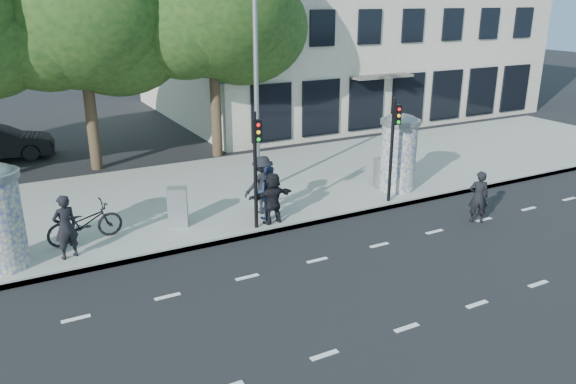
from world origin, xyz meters
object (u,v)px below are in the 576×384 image
ped_d (263,185)px  man_road (478,197)px  traffic_pole_near (256,159)px  bicycle (85,223)px  traffic_pole_far (393,140)px  cabinet_right (382,173)px  ped_b (65,227)px  ad_column_right (399,150)px  ped_c (267,193)px  cabinet_left (178,207)px  street_lamp (257,54)px  ped_f (273,198)px

ped_d → man_road: (5.56, -3.43, -0.25)m
traffic_pole_near → bicycle: bearing=163.1°
traffic_pole_far → cabinet_right: traffic_pole_far is taller
ped_b → ad_column_right: bearing=165.0°
traffic_pole_far → ped_c: bearing=172.8°
traffic_pole_near → cabinet_left: size_ratio=2.94×
man_road → cabinet_left: man_road is taller
ped_c → cabinet_right: size_ratio=1.58×
traffic_pole_near → street_lamp: size_ratio=0.42×
traffic_pole_far → man_road: traffic_pole_far is taller
traffic_pole_near → traffic_pole_far: bearing=0.0°
traffic_pole_far → ped_b: 10.00m
ped_d → cabinet_left: ped_d is taller
ad_column_right → ped_d: ad_column_right is taller
man_road → traffic_pole_far: bearing=-26.1°
street_lamp → ped_c: (-0.80, -2.31, -3.82)m
traffic_pole_far → bicycle: traffic_pole_far is taller
ped_b → cabinet_right: ped_b is taller
ad_column_right → ped_f: size_ratio=1.70×
bicycle → traffic_pole_far: bearing=-106.2°
street_lamp → man_road: size_ratio=4.96×
man_road → cabinet_right: (-0.80, 3.71, -0.13)m
ped_b → cabinet_left: bearing=176.5°
traffic_pole_far → ped_f: bearing=177.9°
ped_b → cabinet_right: bearing=167.4°
ped_b → cabinet_right: size_ratio=1.62×
bicycle → cabinet_left: size_ratio=1.76×
street_lamp → bicycle: 7.36m
bicycle → cabinet_right: bearing=-98.0°
bicycle → cabinet_right: (9.99, -0.04, -0.01)m
traffic_pole_far → ped_c: size_ratio=2.06×
ad_column_right → bicycle: size_ratio=1.30×
ped_d → cabinet_right: (4.76, 0.28, -0.38)m
street_lamp → traffic_pole_far: bearing=-39.9°
traffic_pole_near → cabinet_right: bearing=13.8°
cabinet_right → traffic_pole_far: bearing=-99.7°
traffic_pole_near → ped_b: 5.28m
ad_column_right → man_road: 3.40m
ped_d → ped_c: bearing=80.0°
ped_c → cabinet_left: 2.67m
traffic_pole_near → cabinet_left: bearing=146.8°
ped_d → ped_f: size_ratio=1.16×
ped_f → cabinet_left: 2.78m
cabinet_left → cabinet_right: bearing=22.5°
traffic_pole_near → ped_d: size_ratio=1.88×
cabinet_right → man_road: bearing=-61.3°
traffic_pole_near → ped_b: size_ratio=2.00×
street_lamp → ped_b: street_lamp is taller
ped_f → bicycle: bearing=-17.1°
traffic_pole_far → ped_b: size_ratio=2.00×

